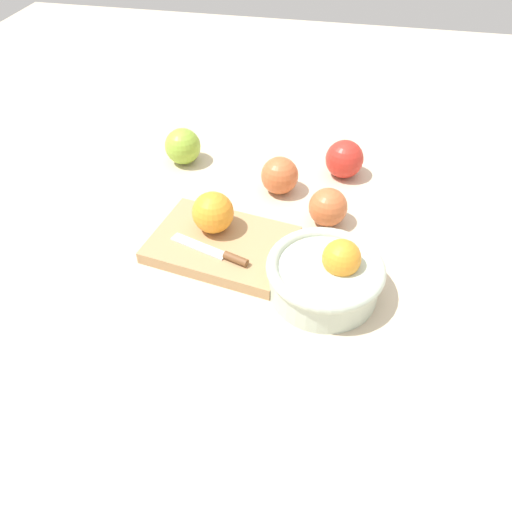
% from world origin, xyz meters
% --- Properties ---
extents(ground_plane, '(2.40, 2.40, 0.00)m').
position_xyz_m(ground_plane, '(0.00, 0.00, 0.00)').
color(ground_plane, beige).
extents(bowl, '(0.19, 0.19, 0.10)m').
position_xyz_m(bowl, '(-0.11, 0.16, 0.04)').
color(bowl, beige).
rests_on(bowl, ground_plane).
extents(cutting_board, '(0.28, 0.21, 0.02)m').
position_xyz_m(cutting_board, '(0.08, 0.09, 0.01)').
color(cutting_board, tan).
rests_on(cutting_board, ground_plane).
extents(orange_on_board, '(0.08, 0.08, 0.08)m').
position_xyz_m(orange_on_board, '(0.11, 0.06, 0.06)').
color(orange_on_board, orange).
rests_on(orange_on_board, cutting_board).
extents(knife, '(0.15, 0.06, 0.01)m').
position_xyz_m(knife, '(0.08, 0.13, 0.03)').
color(knife, silver).
rests_on(knife, cutting_board).
extents(apple_front_right, '(0.08, 0.08, 0.08)m').
position_xyz_m(apple_front_right, '(0.24, -0.18, 0.04)').
color(apple_front_right, '#8EB738').
rests_on(apple_front_right, ground_plane).
extents(apple_front_center, '(0.08, 0.08, 0.08)m').
position_xyz_m(apple_front_center, '(0.01, -0.11, 0.04)').
color(apple_front_center, '#CC6638').
rests_on(apple_front_center, ground_plane).
extents(apple_front_left, '(0.08, 0.08, 0.08)m').
position_xyz_m(apple_front_left, '(-0.11, -0.20, 0.04)').
color(apple_front_left, red).
rests_on(apple_front_left, ground_plane).
extents(apple_mid_left, '(0.07, 0.07, 0.07)m').
position_xyz_m(apple_mid_left, '(-0.09, -0.03, 0.04)').
color(apple_mid_left, '#CC6638').
rests_on(apple_mid_left, ground_plane).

